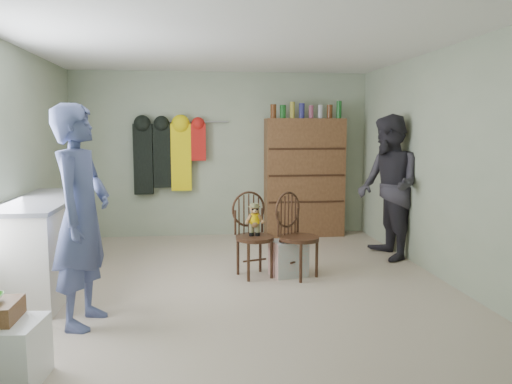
{
  "coord_description": "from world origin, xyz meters",
  "views": [
    {
      "loc": [
        -0.4,
        -5.19,
        1.62
      ],
      "look_at": [
        0.25,
        0.2,
        0.95
      ],
      "focal_mm": 35.0,
      "sensor_mm": 36.0,
      "label": 1
    }
  ],
  "objects": [
    {
      "name": "coat_rack",
      "position": [
        -0.83,
        2.38,
        1.25
      ],
      "size": [
        1.42,
        0.12,
        1.09
      ],
      "color": "#99999E",
      "rests_on": "ground"
    },
    {
      "name": "person_right",
      "position": [
        2.0,
        0.79,
        0.91
      ],
      "size": [
        0.71,
        0.9,
        1.83
      ],
      "primitive_type": "imported",
      "rotation": [
        0.0,
        0.0,
        -1.55
      ],
      "color": "#2D2B33",
      "rests_on": "ground"
    },
    {
      "name": "chair_front",
      "position": [
        0.22,
        0.23,
        0.54
      ],
      "size": [
        0.53,
        0.53,
        0.94
      ],
      "rotation": [
        0.0,
        0.0,
        0.32
      ],
      "color": "#392114",
      "rests_on": "ground"
    },
    {
      "name": "ground_plane",
      "position": [
        0.0,
        0.0,
        0.0
      ],
      "size": [
        5.0,
        5.0,
        0.0
      ],
      "primitive_type": "plane",
      "color": "#C2B29C",
      "rests_on": "ground"
    },
    {
      "name": "chair_far",
      "position": [
        0.68,
        0.14,
        0.51
      ],
      "size": [
        0.59,
        0.59,
        0.95
      ],
      "rotation": [
        0.0,
        0.0,
        0.68
      ],
      "color": "#392114",
      "rests_on": "ground"
    },
    {
      "name": "person_left",
      "position": [
        -1.34,
        -0.99,
        0.92
      ],
      "size": [
        0.56,
        0.74,
        1.84
      ],
      "primitive_type": "imported",
      "rotation": [
        0.0,
        0.0,
        1.38
      ],
      "color": "#444E7D",
      "rests_on": "ground"
    },
    {
      "name": "dresser",
      "position": [
        1.25,
        2.3,
        0.91
      ],
      "size": [
        1.2,
        0.39,
        2.06
      ],
      "color": "brown",
      "rests_on": "ground"
    },
    {
      "name": "striped_bag",
      "position": [
        0.62,
        0.18,
        0.2
      ],
      "size": [
        0.43,
        0.37,
        0.4
      ],
      "primitive_type": "cube",
      "rotation": [
        0.0,
        0.0,
        0.24
      ],
      "color": "#E58272",
      "rests_on": "ground"
    },
    {
      "name": "counter",
      "position": [
        -1.95,
        0.0,
        0.47
      ],
      "size": [
        0.64,
        1.86,
        0.94
      ],
      "color": "silver",
      "rests_on": "ground"
    },
    {
      "name": "plastic_tub",
      "position": [
        -1.62,
        -1.98,
        0.2
      ],
      "size": [
        0.47,
        0.45,
        0.41
      ],
      "primitive_type": "cube",
      "rotation": [
        0.0,
        0.0,
        -0.1
      ],
      "color": "white",
      "rests_on": "ground"
    },
    {
      "name": "room_walls",
      "position": [
        0.0,
        0.53,
        1.58
      ],
      "size": [
        5.0,
        5.0,
        5.0
      ],
      "color": "#A3AF92",
      "rests_on": "ground"
    }
  ]
}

